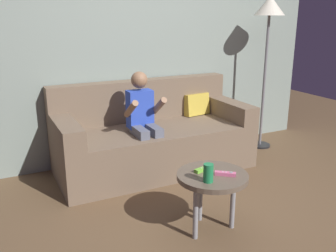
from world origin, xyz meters
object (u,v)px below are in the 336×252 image
(couch, at_px, (153,139))
(game_remote_lime_center, at_px, (203,169))
(person_seated_on_couch, at_px, (144,119))
(coffee_table, at_px, (212,181))
(soda_can, at_px, (208,173))
(game_remote_pink_near_edge, at_px, (225,174))
(floor_lamp, at_px, (269,18))

(couch, bearing_deg, game_remote_lime_center, -96.70)
(game_remote_lime_center, bearing_deg, couch, 83.30)
(person_seated_on_couch, relative_size, coffee_table, 2.01)
(coffee_table, bearing_deg, soda_can, -134.65)
(couch, height_order, soda_can, couch)
(couch, relative_size, soda_can, 15.34)
(coffee_table, xyz_separation_m, game_remote_lime_center, (-0.03, 0.07, 0.06))
(game_remote_pink_near_edge, bearing_deg, soda_can, -168.71)
(game_remote_pink_near_edge, bearing_deg, couch, 88.17)
(couch, distance_m, floor_lamp, 1.78)
(game_remote_pink_near_edge, distance_m, floor_lamp, 2.16)
(game_remote_lime_center, bearing_deg, soda_can, -110.89)
(person_seated_on_couch, bearing_deg, floor_lamp, 7.46)
(couch, bearing_deg, coffee_table, -94.94)
(game_remote_lime_center, height_order, soda_can, soda_can)
(person_seated_on_couch, relative_size, floor_lamp, 0.59)
(game_remote_pink_near_edge, xyz_separation_m, game_remote_lime_center, (-0.09, 0.13, 0.00))
(game_remote_pink_near_edge, bearing_deg, floor_lamp, 42.81)
(game_remote_pink_near_edge, bearing_deg, game_remote_lime_center, 124.86)
(couch, bearing_deg, game_remote_pink_near_edge, -91.83)
(coffee_table, distance_m, soda_can, 0.17)
(person_seated_on_couch, relative_size, soda_can, 8.05)
(floor_lamp, bearing_deg, couch, -179.08)
(person_seated_on_couch, distance_m, game_remote_lime_center, 0.98)
(soda_can, bearing_deg, couch, 81.42)
(soda_can, bearing_deg, game_remote_lime_center, 69.11)
(person_seated_on_couch, relative_size, game_remote_lime_center, 6.79)
(coffee_table, relative_size, game_remote_lime_center, 3.38)
(person_seated_on_couch, distance_m, game_remote_pink_near_edge, 1.12)
(person_seated_on_couch, bearing_deg, game_remote_lime_center, -87.92)
(game_remote_pink_near_edge, bearing_deg, person_seated_on_couch, 96.67)
(game_remote_lime_center, distance_m, floor_lamp, 2.14)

